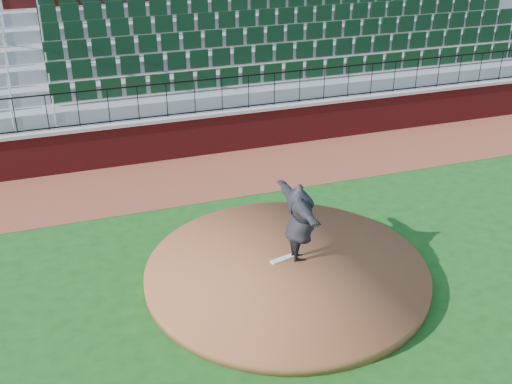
% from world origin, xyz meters
% --- Properties ---
extents(ground, '(90.00, 90.00, 0.00)m').
position_xyz_m(ground, '(0.00, 0.00, 0.00)').
color(ground, '#164F16').
rests_on(ground, ground).
extents(warning_track, '(34.00, 3.20, 0.01)m').
position_xyz_m(warning_track, '(0.00, 5.40, 0.01)').
color(warning_track, brown).
rests_on(warning_track, ground).
extents(field_wall, '(34.00, 0.35, 1.20)m').
position_xyz_m(field_wall, '(0.00, 7.00, 0.60)').
color(field_wall, maroon).
rests_on(field_wall, ground).
extents(wall_cap, '(34.00, 0.45, 0.10)m').
position_xyz_m(wall_cap, '(0.00, 7.00, 1.25)').
color(wall_cap, '#B7B7B7').
rests_on(wall_cap, field_wall).
extents(wall_railing, '(34.00, 0.05, 1.00)m').
position_xyz_m(wall_railing, '(0.00, 7.00, 1.80)').
color(wall_railing, black).
rests_on(wall_railing, wall_cap).
extents(seating_stands, '(34.00, 5.10, 4.60)m').
position_xyz_m(seating_stands, '(0.00, 9.72, 2.30)').
color(seating_stands, gray).
rests_on(seating_stands, ground).
extents(concourse_wall, '(34.00, 0.50, 5.50)m').
position_xyz_m(concourse_wall, '(0.00, 12.52, 2.75)').
color(concourse_wall, maroon).
rests_on(concourse_wall, ground).
extents(pitchers_mound, '(5.91, 5.91, 0.25)m').
position_xyz_m(pitchers_mound, '(0.14, -0.06, 0.12)').
color(pitchers_mound, brown).
rests_on(pitchers_mound, ground).
extents(pitching_rubber, '(0.57, 0.27, 0.04)m').
position_xyz_m(pitching_rubber, '(0.17, 0.25, 0.27)').
color(pitching_rubber, white).
rests_on(pitching_rubber, pitchers_mound).
extents(pitcher, '(0.66, 2.20, 1.77)m').
position_xyz_m(pitcher, '(0.51, 0.19, 1.14)').
color(pitcher, black).
rests_on(pitcher, pitchers_mound).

